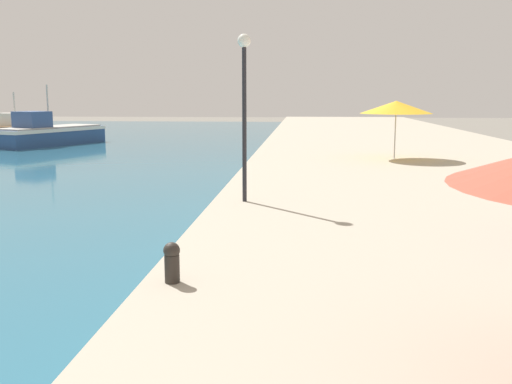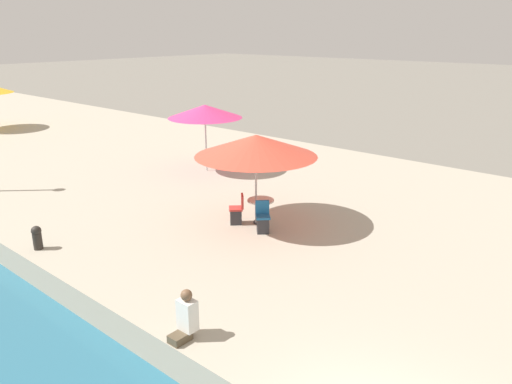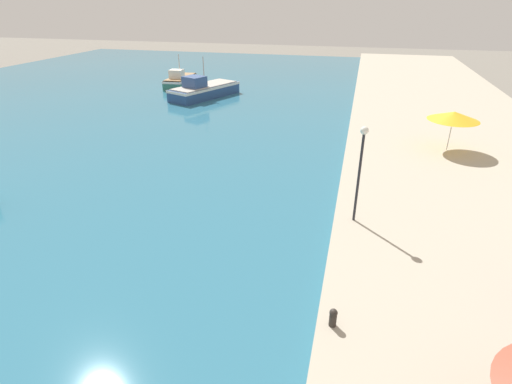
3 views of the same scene
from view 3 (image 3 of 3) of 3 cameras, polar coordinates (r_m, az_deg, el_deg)
water_basin at (r=47.50m, az=-23.40°, el=11.54°), size 56.00×90.00×0.04m
quay_promenade at (r=38.60m, az=25.41°, el=8.75°), size 16.00×90.00×0.76m
fishing_boat_mid at (r=46.64m, az=-7.47°, el=14.30°), size 6.19×9.19×4.43m
fishing_boat_far at (r=53.30m, az=-10.78°, el=15.42°), size 2.78×6.65×3.91m
cafe_umbrella_striped at (r=30.00m, az=26.42°, el=9.71°), size 3.32×3.32×2.68m
mooring_bollard at (r=13.48m, az=10.95°, el=-17.12°), size 0.26×0.26×0.65m
lamppost at (r=18.17m, az=14.77°, el=4.62°), size 0.36×0.36×4.56m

